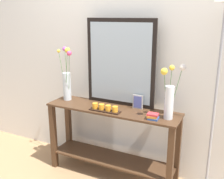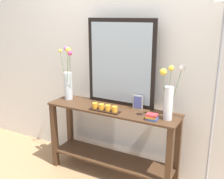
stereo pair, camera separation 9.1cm
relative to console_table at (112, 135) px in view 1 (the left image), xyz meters
The scene contains 10 objects.
ground_plane 0.47m from the console_table, ahead, with size 7.00×6.00×0.02m, color #A87F56.
wall_back 0.94m from the console_table, 90.00° to the left, with size 6.40×0.08×2.70m, color silver.
console_table is the anchor object (origin of this frame).
mirror_leaning 0.76m from the console_table, 83.15° to the left, with size 0.75×0.03×0.89m.
tall_vase_left 0.77m from the console_table, behind, with size 0.29×0.25×0.60m.
vase_right 0.78m from the console_table, ahead, with size 0.20×0.17×0.50m.
candle_tray 0.35m from the console_table, 104.25° to the right, with size 0.32×0.09×0.07m.
picture_frame_small 0.46m from the console_table, 23.37° to the left, with size 0.11×0.01×0.15m.
book_stack 0.58m from the console_table, 11.73° to the right, with size 0.11×0.10×0.06m.
floor_lamp 1.26m from the console_table, ahead, with size 0.24×0.24×1.88m.
Camera 1 is at (1.13, -2.29, 1.69)m, focal length 42.64 mm.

